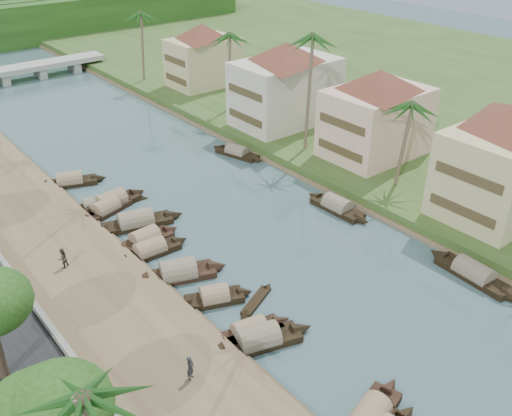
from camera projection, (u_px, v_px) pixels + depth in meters
ground at (338, 286)px, 45.32m from camera, size 220.00×220.00×0.00m
left_bank at (46, 244)px, 49.97m from camera, size 10.00×180.00×0.80m
right_bank at (328, 144)px, 69.03m from camera, size 16.00×180.00×1.20m
far_right_fill at (496, 87)px, 89.30m from camera, size 60.00×220.00×1.15m
bridge at (21, 70)px, 93.45m from camera, size 28.00×4.00×2.40m
building_near at (507, 159)px, 51.24m from camera, size 14.85×14.85×10.20m
building_mid at (377, 112)px, 62.79m from camera, size 14.11×14.11×9.70m
building_far at (286, 83)px, 71.65m from camera, size 15.59×15.59×10.20m
building_distant at (203, 54)px, 86.04m from camera, size 12.62×12.62×9.20m
sampan_3 at (258, 340)px, 39.25m from camera, size 8.61×4.08×2.27m
sampan_4 at (250, 332)px, 40.00m from camera, size 6.97×2.65×1.98m
sampan_5 at (215, 297)px, 43.40m from camera, size 6.32×3.71×2.02m
sampan_6 at (179, 273)px, 46.11m from camera, size 8.44×4.62×2.45m
sampan_7 at (150, 251)px, 49.00m from camera, size 7.54×1.91×2.02m
sampan_8 at (145, 240)px, 50.52m from camera, size 7.15×2.19×2.19m
sampan_9 at (136, 222)px, 53.20m from camera, size 9.50×4.19×2.34m
sampan_10 at (106, 209)px, 55.35m from camera, size 7.67×3.66×2.10m
sampan_11 at (111, 203)px, 56.51m from camera, size 8.33×2.80×2.33m
sampan_12 at (97, 206)px, 56.06m from camera, size 7.45×3.08×1.81m
sampan_13 at (70, 181)px, 60.68m from camera, size 7.84×4.31×2.14m
sampan_14 at (473, 274)px, 46.04m from camera, size 2.32×9.15×2.19m
sampan_15 at (337, 207)px, 55.79m from camera, size 2.05×8.12×2.17m
sampan_16 at (237, 153)px, 67.32m from camera, size 3.40×7.67×1.90m
canoe_1 at (256, 301)px, 43.48m from camera, size 4.97×2.87×0.82m
canoe_2 at (118, 199)px, 57.80m from camera, size 5.69×4.06×0.90m
palm_1 at (407, 107)px, 54.42m from camera, size 3.20×3.20×9.94m
palm_2 at (310, 39)px, 60.34m from camera, size 3.20×3.20×14.45m
palm_3 at (227, 37)px, 73.37m from camera, size 3.20×3.20×11.63m
palm_4 at (104, 391)px, 20.76m from camera, size 3.20×3.20×11.94m
palm_7 at (138, 15)px, 85.71m from camera, size 3.20×3.20×11.71m
tree_1 at (49, 412)px, 25.84m from camera, size 4.96×4.96×7.55m
tree_6 at (307, 73)px, 75.33m from camera, size 4.67×4.67×7.17m
person_near at (190, 368)px, 35.26m from camera, size 0.76×0.69×1.74m
person_far at (62, 258)px, 45.81m from camera, size 1.04×0.94×1.75m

